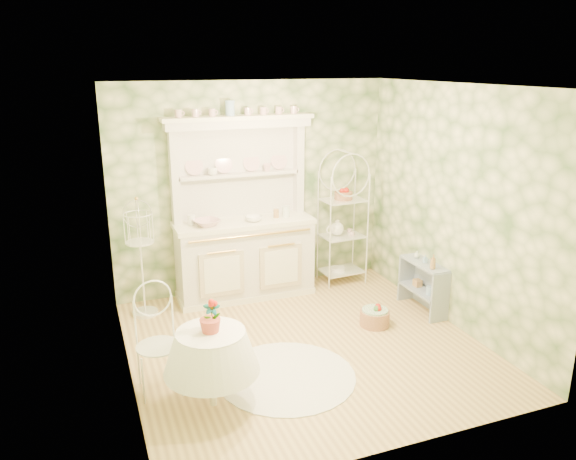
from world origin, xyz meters
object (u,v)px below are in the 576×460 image
object	(u,v)px
round_table	(212,372)
cafe_chair	(158,345)
bakers_rack	(343,220)
floor_basket	(375,317)
kitchen_dresser	(244,210)
birdcage_stand	(141,260)
side_shelf	(423,285)

from	to	relation	value
round_table	cafe_chair	bearing A→B (deg)	134.89
bakers_rack	cafe_chair	bearing A→B (deg)	-150.61
cafe_chair	floor_basket	world-z (taller)	cafe_chair
kitchen_dresser	round_table	size ratio (longest dim) A/B	3.51
birdcage_stand	floor_basket	world-z (taller)	birdcage_stand
bakers_rack	round_table	bearing A→B (deg)	-140.80
kitchen_dresser	birdcage_stand	distance (m)	1.38
floor_basket	round_table	bearing A→B (deg)	-157.57
kitchen_dresser	round_table	bearing A→B (deg)	-113.45
kitchen_dresser	side_shelf	world-z (taller)	kitchen_dresser
kitchen_dresser	floor_basket	bearing A→B (deg)	-50.25
kitchen_dresser	side_shelf	xyz separation A→B (m)	(1.88, -1.20, -0.82)
round_table	bakers_rack	bearing A→B (deg)	43.67
round_table	cafe_chair	world-z (taller)	cafe_chair
kitchen_dresser	floor_basket	distance (m)	2.06
side_shelf	birdcage_stand	size ratio (longest dim) A/B	0.55
bakers_rack	side_shelf	distance (m)	1.42
kitchen_dresser	cafe_chair	size ratio (longest dim) A/B	2.46
side_shelf	cafe_chair	xyz separation A→B (m)	(-3.25, -0.63, 0.14)
cafe_chair	birdcage_stand	world-z (taller)	birdcage_stand
bakers_rack	cafe_chair	distance (m)	3.33
bakers_rack	side_shelf	bearing A→B (deg)	-71.87
side_shelf	birdcage_stand	world-z (taller)	birdcage_stand
side_shelf	cafe_chair	world-z (taller)	cafe_chair
side_shelf	birdcage_stand	distance (m)	3.37
side_shelf	floor_basket	world-z (taller)	side_shelf
round_table	birdcage_stand	distance (m)	2.17
round_table	birdcage_stand	world-z (taller)	birdcage_stand
side_shelf	round_table	size ratio (longest dim) A/B	1.15
birdcage_stand	floor_basket	distance (m)	2.79
bakers_rack	side_shelf	size ratio (longest dim) A/B	2.32
birdcage_stand	side_shelf	bearing A→B (deg)	-18.78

